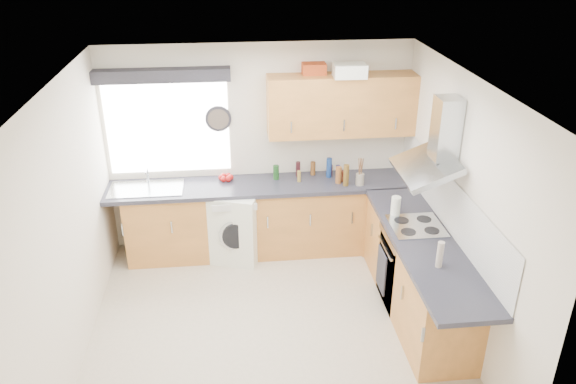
{
  "coord_description": "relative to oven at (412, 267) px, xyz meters",
  "views": [
    {
      "loc": [
        -0.32,
        -4.5,
        3.69
      ],
      "look_at": [
        0.25,
        0.85,
        1.1
      ],
      "focal_mm": 35.0,
      "sensor_mm": 36.0,
      "label": 1
    }
  ],
  "objects": [
    {
      "name": "window_blind",
      "position": [
        -2.55,
        1.4,
        1.76
      ],
      "size": [
        1.5,
        0.18,
        0.14
      ],
      "primitive_type": "cube",
      "color": "#24242A",
      "rests_on": "wall_back"
    },
    {
      "name": "worktop_back",
      "position": [
        -1.5,
        1.2,
        0.46
      ],
      "size": [
        3.6,
        0.62,
        0.05
      ],
      "primitive_type": "cube",
      "color": "#25252F",
      "rests_on": "base_cab_back"
    },
    {
      "name": "tomato_cluster",
      "position": [
        -1.91,
        1.35,
        0.52
      ],
      "size": [
        0.19,
        0.19,
        0.07
      ],
      "primitive_type": null,
      "rotation": [
        0.0,
        0.0,
        0.32
      ],
      "color": "#AD1111",
      "rests_on": "worktop_back"
    },
    {
      "name": "jar_7",
      "position": [
        -0.67,
        1.31,
        0.61
      ],
      "size": [
        0.07,
        0.07,
        0.24
      ],
      "primitive_type": "cylinder",
      "color": "navy",
      "rests_on": "worktop_back"
    },
    {
      "name": "sink",
      "position": [
        -2.83,
        1.2,
        0.52
      ],
      "size": [
        0.84,
        0.46,
        0.1
      ],
      "primitive_type": null,
      "color": "#B2BAC3",
      "rests_on": "worktop_back"
    },
    {
      "name": "wall_clock",
      "position": [
        -1.96,
        1.46,
        1.21
      ],
      "size": [
        0.3,
        0.04,
        0.3
      ],
      "primitive_type": "cylinder",
      "rotation": [
        1.57,
        0.0,
        0.0
      ],
      "color": "#24242A",
      "rests_on": "wall_back"
    },
    {
      "name": "casserole",
      "position": [
        -0.5,
        1.22,
        1.8
      ],
      "size": [
        0.37,
        0.27,
        0.15
      ],
      "primitive_type": "cube",
      "rotation": [
        0.0,
        0.0,
        -0.03
      ],
      "color": "white",
      "rests_on": "upper_cabinets"
    },
    {
      "name": "jar_3",
      "position": [
        -0.52,
        1.05,
        0.61
      ],
      "size": [
        0.07,
        0.07,
        0.26
      ],
      "primitive_type": "cylinder",
      "color": "brown",
      "rests_on": "worktop_back"
    },
    {
      "name": "base_cab_corner",
      "position": [
        0.0,
        1.2,
        0.01
      ],
      "size": [
        0.6,
        0.6,
        0.86
      ],
      "primitive_type": "cube",
      "color": "#AB6E31",
      "rests_on": "ground_plane"
    },
    {
      "name": "base_cab_right",
      "position": [
        0.01,
        -0.15,
        0.01
      ],
      "size": [
        0.58,
        2.1,
        0.86
      ],
      "primitive_type": "cube",
      "color": "#AB6E31",
      "rests_on": "ground_plane"
    },
    {
      "name": "jar_0",
      "position": [
        -0.66,
        1.32,
        0.56
      ],
      "size": [
        0.06,
        0.06,
        0.15
      ],
      "primitive_type": "cylinder",
      "color": "#331412",
      "rests_on": "worktop_back"
    },
    {
      "name": "jar_5",
      "position": [
        -0.59,
        1.13,
        0.59
      ],
      "size": [
        0.07,
        0.07,
        0.2
      ],
      "primitive_type": "cylinder",
      "color": "brown",
      "rests_on": "worktop_back"
    },
    {
      "name": "storage_box",
      "position": [
        -0.87,
        1.42,
        1.79
      ],
      "size": [
        0.27,
        0.22,
        0.12
      ],
      "primitive_type": "cube",
      "rotation": [
        0.0,
        0.0,
        -0.01
      ],
      "color": "#AE3E16",
      "rests_on": "upper_cabinets"
    },
    {
      "name": "jar_2",
      "position": [
        -0.85,
        1.4,
        0.57
      ],
      "size": [
        0.06,
        0.06,
        0.17
      ],
      "primitive_type": "cylinder",
      "color": "brown",
      "rests_on": "worktop_back"
    },
    {
      "name": "window",
      "position": [
        -2.55,
        1.49,
        1.12
      ],
      "size": [
        1.4,
        0.02,
        1.1
      ],
      "primitive_type": "cube",
      "color": "white",
      "rests_on": "wall_back"
    },
    {
      "name": "wall_right",
      "position": [
        0.3,
        -0.3,
        0.82
      ],
      "size": [
        0.02,
        3.6,
        2.5
      ],
      "primitive_type": "cube",
      "color": "silver",
      "rests_on": "ground_plane"
    },
    {
      "name": "jar_9",
      "position": [
        -1.04,
        1.37,
        0.58
      ],
      "size": [
        0.05,
        0.05,
        0.19
      ],
      "primitive_type": "cylinder",
      "color": "#361318",
      "rests_on": "worktop_back"
    },
    {
      "name": "utensil_pot",
      "position": [
        -0.35,
        1.05,
        0.55
      ],
      "size": [
        0.12,
        0.12,
        0.14
      ],
      "primitive_type": "cylinder",
      "rotation": [
        0.0,
        0.0,
        0.24
      ],
      "color": "gray",
      "rests_on": "worktop_back"
    },
    {
      "name": "upper_cabinets",
      "position": [
        -0.55,
        1.32,
        1.38
      ],
      "size": [
        1.7,
        0.35,
        0.7
      ],
      "primitive_type": "cube",
      "color": "#AB6E31",
      "rests_on": "wall_back"
    },
    {
      "name": "oven",
      "position": [
        0.0,
        0.0,
        0.0
      ],
      "size": [
        0.56,
        0.58,
        0.85
      ],
      "primitive_type": "cube",
      "color": "black",
      "rests_on": "ground_plane"
    },
    {
      "name": "extractor_hood",
      "position": [
        0.1,
        -0.0,
        1.34
      ],
      "size": [
        0.52,
        0.78,
        0.66
      ],
      "primitive_type": null,
      "color": "#B2BAC3",
      "rests_on": "wall_right"
    },
    {
      "name": "jar_1",
      "position": [
        -0.53,
        1.17,
        0.55
      ],
      "size": [
        0.04,
        0.04,
        0.13
      ],
      "primitive_type": "cylinder",
      "color": "maroon",
      "rests_on": "worktop_back"
    },
    {
      "name": "base_cab_back",
      "position": [
        -1.6,
        1.21,
        0.01
      ],
      "size": [
        3.0,
        0.58,
        0.86
      ],
      "primitive_type": "cube",
      "color": "#AB6E31",
      "rests_on": "ground_plane"
    },
    {
      "name": "wall_back",
      "position": [
        -1.5,
        1.5,
        0.82
      ],
      "size": [
        3.6,
        0.02,
        2.5
      ],
      "primitive_type": "cube",
      "color": "silver",
      "rests_on": "ground_plane"
    },
    {
      "name": "kitchen_roll",
      "position": [
        -0.15,
        0.26,
        0.59
      ],
      "size": [
        0.1,
        0.1,
        0.21
      ],
      "primitive_type": "cylinder",
      "rotation": [
        0.0,
        0.0,
        0.02
      ],
      "color": "white",
      "rests_on": "worktop_right"
    },
    {
      "name": "ceiling",
      "position": [
        -1.5,
        -0.3,
        2.08
      ],
      "size": [
        3.6,
        3.6,
        0.02
      ],
      "primitive_type": "cube",
      "color": "white",
      "rests_on": "wall_back"
    },
    {
      "name": "bottle_0",
      "position": [
        -0.03,
        -0.73,
        0.61
      ],
      "size": [
        0.06,
        0.06,
        0.25
      ],
      "primitive_type": "cylinder",
      "color": "#BAAB9F",
      "rests_on": "worktop_right"
    },
    {
      "name": "jar_6",
      "position": [
        -0.55,
        1.38,
        0.54
      ],
      "size": [
        0.05,
        0.05,
        0.12
      ],
      "primitive_type": "cylinder",
      "color": "navy",
      "rests_on": "worktop_back"
    },
    {
      "name": "jar_4",
      "position": [
        -1.05,
        1.22,
        0.55
      ],
      "size": [
        0.04,
        0.04,
        0.14
      ],
      "primitive_type": "cylinder",
      "color": "olive",
      "rests_on": "worktop_back"
    },
    {
      "name": "wall_left",
      "position": [
        -3.3,
        -0.3,
        0.82
      ],
      "size": [
        0.02,
        3.6,
        2.5
      ],
      "primitive_type": "cube",
      "color": "silver",
      "rests_on": "ground_plane"
    },
    {
      "name": "worktop_right",
      "position": [
        0.0,
        -0.3,
        0.46
      ],
      "size": [
        0.62,
        2.42,
        0.05
      ],
      "primitive_type": "cube",
      "color": "#25252F",
      "rests_on": "base_cab_right"
    },
    {
      "name": "jar_8",
      "position": [
        -1.31,
        1.32,
        0.57
      ],
      "size": [
        0.07,
        0.07,
        0.17
      ],
      "primitive_type": "cylinder",
      "color": "#174218",
      "rests_on": "worktop_back"
    },
    {
      "name": "washing_machine",
      "position": [
        -1.82,
        1.12,
        0.01
      ],
      "size": [
        0.74,
        0.73,
        0.87
      ],
      "primitive_type": "cube",
      "rotation": [
        0.0,
        0.0,
        -0.31
      ],
      "color": "white",
      "rests_on": "ground_plane"
    },
    {
      "name": "hob_plate",
      "position": [
        0.0,
        0.0,
        0.49
      ],
      "size": [
        0.52,
        0.52,
        0.01
      ],
      "primitive_type": "cube",
      "color": "#B2BAC3",
      "rests_on": "worktop_right"
    },
    {
      "name": "wall_front",
      "position": [
        -1.5,
        -2.1,
        0.82
      ],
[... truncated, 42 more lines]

